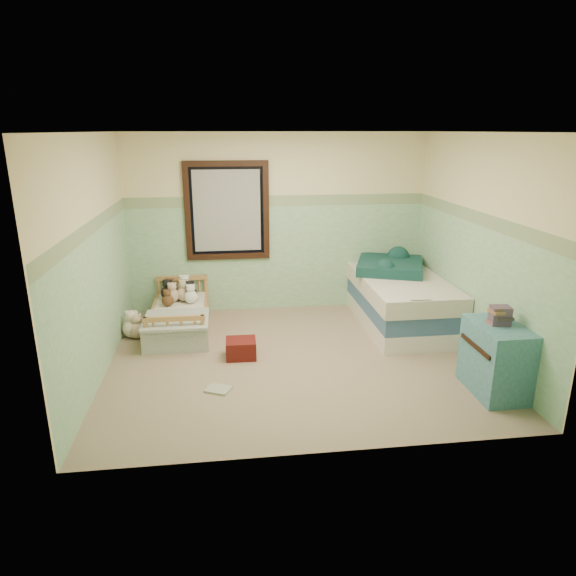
{
  "coord_description": "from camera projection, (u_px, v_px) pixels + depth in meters",
  "views": [
    {
      "loc": [
        -0.75,
        -5.3,
        2.52
      ],
      "look_at": [
        -0.03,
        0.35,
        0.75
      ],
      "focal_mm": 31.76,
      "sensor_mm": 36.0,
      "label": 1
    }
  ],
  "objects": [
    {
      "name": "plush_bed_dark",
      "position": [
        190.0,
        294.0,
        6.85
      ],
      "size": [
        0.2,
        0.2,
        0.2
      ],
      "primitive_type": "sphere",
      "color": "black",
      "rests_on": "toddler_mattress"
    },
    {
      "name": "wall_front",
      "position": [
        329.0,
        308.0,
        3.79
      ],
      "size": [
        4.2,
        0.04,
        2.5
      ],
      "primitive_type": "cube",
      "color": "beige",
      "rests_on": "floor"
    },
    {
      "name": "plush_floor_cream",
      "position": [
        132.0,
        328.0,
        6.44
      ],
      "size": [
        0.24,
        0.24,
        0.24
      ],
      "primitive_type": "sphere",
      "color": "#F5E5C6",
      "rests_on": "floor"
    },
    {
      "name": "book_stack",
      "position": [
        500.0,
        315.0,
        4.92
      ],
      "size": [
        0.2,
        0.16,
        0.18
      ],
      "primitive_type": "cube",
      "rotation": [
        0.0,
        0.0,
        -0.13
      ],
      "color": "brown",
      "rests_on": "dresser"
    },
    {
      "name": "extra_plush_4",
      "position": [
        185.0,
        292.0,
        6.99
      ],
      "size": [
        0.18,
        0.18,
        0.18
      ],
      "primitive_type": "sphere",
      "color": "black",
      "rests_on": "toddler_mattress"
    },
    {
      "name": "wall_back",
      "position": [
        277.0,
        224.0,
        7.2
      ],
      "size": [
        4.2,
        0.04,
        2.5
      ],
      "primitive_type": "cube",
      "color": "beige",
      "rests_on": "floor"
    },
    {
      "name": "toddler_mattress",
      "position": [
        179.0,
        313.0,
        6.62
      ],
      "size": [
        0.65,
        1.37,
        0.12
      ],
      "primitive_type": "cube",
      "color": "silver",
      "rests_on": "toddler_bed_frame"
    },
    {
      "name": "plush_bed_white",
      "position": [
        185.0,
        289.0,
        7.05
      ],
      "size": [
        0.21,
        0.21,
        0.21
      ],
      "primitive_type": "sphere",
      "color": "white",
      "rests_on": "toddler_mattress"
    },
    {
      "name": "border_strip",
      "position": [
        277.0,
        201.0,
        7.09
      ],
      "size": [
        4.2,
        0.01,
        0.15
      ],
      "primitive_type": "cube",
      "color": "#4C714F",
      "rests_on": "wall_back"
    },
    {
      "name": "extra_plush_2",
      "position": [
        191.0,
        297.0,
        6.78
      ],
      "size": [
        0.18,
        0.18,
        0.18
      ],
      "primitive_type": "sphere",
      "color": "white",
      "rests_on": "toddler_mattress"
    },
    {
      "name": "ceiling",
      "position": [
        296.0,
        131.0,
        5.12
      ],
      "size": [
        4.2,
        3.6,
        0.02
      ],
      "primitive_type": "cube",
      "color": "silver",
      "rests_on": "wall_back"
    },
    {
      "name": "twin_bed_frame",
      "position": [
        398.0,
        315.0,
        6.92
      ],
      "size": [
        1.01,
        2.01,
        0.22
      ],
      "primitive_type": "cube",
      "color": "white",
      "rests_on": "floor"
    },
    {
      "name": "wall_right",
      "position": [
        479.0,
        248.0,
        5.75
      ],
      "size": [
        0.04,
        3.6,
        2.5
      ],
      "primitive_type": "cube",
      "color": "beige",
      "rests_on": "floor"
    },
    {
      "name": "plush_floor_tan",
      "position": [
        137.0,
        330.0,
        6.42
      ],
      "size": [
        0.22,
        0.22,
        0.22
      ],
      "primitive_type": "sphere",
      "color": "#CBAF91",
      "rests_on": "floor"
    },
    {
      "name": "plush_bed_brown",
      "position": [
        170.0,
        291.0,
        7.03
      ],
      "size": [
        0.19,
        0.19,
        0.19
      ],
      "primitive_type": "sphere",
      "color": "brown",
      "rests_on": "toddler_mattress"
    },
    {
      "name": "window_blinds",
      "position": [
        227.0,
        211.0,
        7.02
      ],
      "size": [
        0.92,
        0.01,
        1.12
      ],
      "primitive_type": "cube",
      "color": "#B8B8B5",
      "rests_on": "window_frame"
    },
    {
      "name": "wall_left",
      "position": [
        93.0,
        259.0,
        5.24
      ],
      "size": [
        0.04,
        3.6,
        2.5
      ],
      "primitive_type": "cube",
      "color": "beige",
      "rests_on": "floor"
    },
    {
      "name": "twin_boxspring",
      "position": [
        399.0,
        300.0,
        6.85
      ],
      "size": [
        1.01,
        2.01,
        0.22
      ],
      "primitive_type": "cube",
      "color": "navy",
      "rests_on": "twin_bed_frame"
    },
    {
      "name": "window_frame",
      "position": [
        227.0,
        211.0,
        7.02
      ],
      "size": [
        1.16,
        0.06,
        1.36
      ],
      "primitive_type": "cube",
      "color": "black",
      "rests_on": "wall_back"
    },
    {
      "name": "patchwork_quilt",
      "position": [
        176.0,
        320.0,
        6.18
      ],
      "size": [
        0.78,
        0.72,
        0.03
      ],
      "primitive_type": "cube",
      "color": "#7393B0",
      "rests_on": "toddler_mattress"
    },
    {
      "name": "extra_plush_0",
      "position": [
        184.0,
        294.0,
        6.86
      ],
      "size": [
        0.21,
        0.21,
        0.21
      ],
      "primitive_type": "sphere",
      "color": "#CBAF91",
      "rests_on": "toddler_mattress"
    },
    {
      "name": "wainscot_mint",
      "position": [
        278.0,
        258.0,
        7.33
      ],
      "size": [
        4.2,
        0.01,
        1.5
      ],
      "primitive_type": "cube",
      "color": "#76B077",
      "rests_on": "floor"
    },
    {
      "name": "extra_plush_3",
      "position": [
        168.0,
        300.0,
        6.67
      ],
      "size": [
        0.15,
        0.15,
        0.15
      ],
      "primitive_type": "sphere",
      "color": "brown",
      "rests_on": "toddler_mattress"
    },
    {
      "name": "floor_book",
      "position": [
        218.0,
        389.0,
        5.15
      ],
      "size": [
        0.3,
        0.27,
        0.02
      ],
      "primitive_type": "cube",
      "rotation": [
        0.0,
        0.0,
        -0.46
      ],
      "color": "yellow",
      "rests_on": "floor"
    },
    {
      "name": "twin_mattress",
      "position": [
        400.0,
        284.0,
        6.79
      ],
      "size": [
        1.05,
        2.05,
        0.22
      ],
      "primitive_type": "cube",
      "color": "beige",
      "rests_on": "twin_boxspring"
    },
    {
      "name": "plush_bed_tan",
      "position": [
        173.0,
        295.0,
        6.83
      ],
      "size": [
        0.18,
        0.18,
        0.18
      ],
      "primitive_type": "sphere",
      "color": "#CBAF91",
      "rests_on": "toddler_mattress"
    },
    {
      "name": "toddler_bed_frame",
      "position": [
        180.0,
        324.0,
        6.67
      ],
      "size": [
        0.72,
        1.43,
        0.18
      ],
      "primitive_type": "cube",
      "color": "#A06C36",
      "rests_on": "floor"
    },
    {
      "name": "floor",
      "position": [
        295.0,
        359.0,
        5.87
      ],
      "size": [
        4.2,
        3.6,
        0.02
      ],
      "primitive_type": "cube",
      "color": "#7D6D58",
      "rests_on": "ground"
    },
    {
      "name": "extra_plush_1",
      "position": [
        168.0,
        293.0,
        6.92
      ],
      "size": [
        0.19,
        0.19,
        0.19
      ],
      "primitive_type": "sphere",
      "color": "black",
      "rests_on": "toddler_mattress"
    },
    {
      "name": "teal_blanket",
      "position": [
        390.0,
        266.0,
        7.01
      ],
      "size": [
        1.11,
        1.14,
        0.14
      ],
      "primitive_type": "cube",
      "rotation": [
        0.0,
        0.0,
        -0.35
      ],
      "color": "#0C2929",
      "rests_on": "twin_mattress"
    },
    {
      "name": "dresser",
      "position": [
        496.0,
        359.0,
        5.02
      ],
      "size": [
        0.45,
        0.72,
        0.72
      ],
      "primitive_type": "cube",
      "color": "#366276",
      "rests_on": "floor"
    },
    {
      "name": "red_pillow",
      "position": [
        241.0,
        348.0,
        5.87
      ],
      "size": [
        0.35,
        0.31,
        0.21
      ],
      "primitive_type": "cube",
      "rotation": [
        0.0,
        0.0,
        -0.02
      ],
      "color": "maroon",
      "rests_on": "floor"
    }
  ]
}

